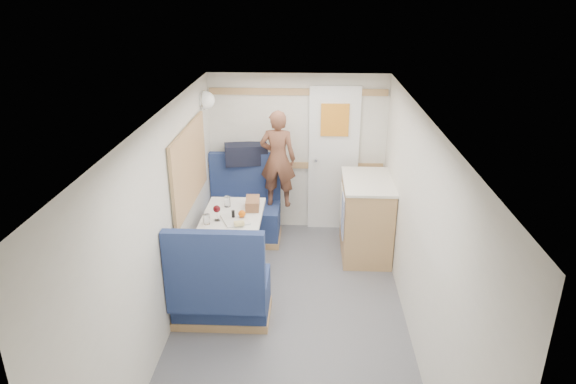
{
  "coord_description": "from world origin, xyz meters",
  "views": [
    {
      "loc": [
        0.17,
        -3.9,
        2.98
      ],
      "look_at": [
        -0.06,
        0.9,
        1.02
      ],
      "focal_mm": 32.0,
      "sensor_mm": 36.0,
      "label": 1
    }
  ],
  "objects_px": {
    "galley_counter": "(366,217)",
    "tumbler_left": "(207,219)",
    "cheese_block": "(239,223)",
    "wine_glass": "(217,210)",
    "person": "(278,159)",
    "bread_loaf": "(253,203)",
    "bench_far": "(244,216)",
    "tumbler_mid": "(227,202)",
    "dinette_table": "(233,227)",
    "tray": "(235,220)",
    "pepper_grinder": "(233,215)",
    "bench_near": "(221,293)",
    "orange_fruit": "(242,214)",
    "dome_light": "(206,100)",
    "beer_glass": "(254,207)",
    "duffel_bag": "(246,154)"
  },
  "relations": [
    {
      "from": "tumbler_left",
      "to": "bread_loaf",
      "type": "bearing_deg",
      "value": 44.67
    },
    {
      "from": "bench_near",
      "to": "dome_light",
      "type": "distance_m",
      "value": 2.28
    },
    {
      "from": "orange_fruit",
      "to": "tumbler_left",
      "type": "xyz_separation_m",
      "value": [
        -0.34,
        -0.14,
        -0.0
      ]
    },
    {
      "from": "bench_far",
      "to": "bread_loaf",
      "type": "xyz_separation_m",
      "value": [
        0.2,
        -0.7,
        0.48
      ]
    },
    {
      "from": "tumbler_mid",
      "to": "cheese_block",
      "type": "bearing_deg",
      "value": -68.21
    },
    {
      "from": "beer_glass",
      "to": "bread_loaf",
      "type": "distance_m",
      "value": 0.09
    },
    {
      "from": "galley_counter",
      "to": "tumbler_left",
      "type": "distance_m",
      "value": 1.9
    },
    {
      "from": "galley_counter",
      "to": "bench_near",
      "type": "bearing_deg",
      "value": -136.06
    },
    {
      "from": "person",
      "to": "dome_light",
      "type": "bearing_deg",
      "value": 8.58
    },
    {
      "from": "dome_light",
      "to": "beer_glass",
      "type": "distance_m",
      "value": 1.39
    },
    {
      "from": "person",
      "to": "wine_glass",
      "type": "distance_m",
      "value": 1.22
    },
    {
      "from": "dinette_table",
      "to": "tray",
      "type": "distance_m",
      "value": 0.23
    },
    {
      "from": "tray",
      "to": "bench_far",
      "type": "bearing_deg",
      "value": 92.79
    },
    {
      "from": "dinette_table",
      "to": "dome_light",
      "type": "relative_size",
      "value": 4.6
    },
    {
      "from": "dome_light",
      "to": "dinette_table",
      "type": "bearing_deg",
      "value": -65.35
    },
    {
      "from": "galley_counter",
      "to": "wine_glass",
      "type": "xyz_separation_m",
      "value": [
        -1.6,
        -0.72,
        0.38
      ]
    },
    {
      "from": "bench_far",
      "to": "duffel_bag",
      "type": "relative_size",
      "value": 2.02
    },
    {
      "from": "dinette_table",
      "to": "tumbler_left",
      "type": "xyz_separation_m",
      "value": [
        -0.23,
        -0.25,
        0.21
      ]
    },
    {
      "from": "dinette_table",
      "to": "cheese_block",
      "type": "distance_m",
      "value": 0.37
    },
    {
      "from": "dinette_table",
      "to": "cheese_block",
      "type": "xyz_separation_m",
      "value": [
        0.11,
        -0.3,
        0.19
      ]
    },
    {
      "from": "pepper_grinder",
      "to": "bread_loaf",
      "type": "distance_m",
      "value": 0.32
    },
    {
      "from": "dome_light",
      "to": "bread_loaf",
      "type": "xyz_separation_m",
      "value": [
        0.59,
        -0.69,
        -0.97
      ]
    },
    {
      "from": "orange_fruit",
      "to": "wine_glass",
      "type": "bearing_deg",
      "value": -167.63
    },
    {
      "from": "tray",
      "to": "bench_near",
      "type": "bearing_deg",
      "value": -93.98
    },
    {
      "from": "tumbler_mid",
      "to": "beer_glass",
      "type": "height_order",
      "value": "tumbler_mid"
    },
    {
      "from": "dinette_table",
      "to": "tray",
      "type": "relative_size",
      "value": 2.9
    },
    {
      "from": "duffel_bag",
      "to": "pepper_grinder",
      "type": "relative_size",
      "value": 5.7
    },
    {
      "from": "tumbler_left",
      "to": "tray",
      "type": "bearing_deg",
      "value": 20.08
    },
    {
      "from": "cheese_block",
      "to": "pepper_grinder",
      "type": "height_order",
      "value": "pepper_grinder"
    },
    {
      "from": "pepper_grinder",
      "to": "bread_loaf",
      "type": "xyz_separation_m",
      "value": [
        0.17,
        0.27,
        0.01
      ]
    },
    {
      "from": "dinette_table",
      "to": "wine_glass",
      "type": "distance_m",
      "value": 0.35
    },
    {
      "from": "orange_fruit",
      "to": "bread_loaf",
      "type": "height_order",
      "value": "bread_loaf"
    },
    {
      "from": "cheese_block",
      "to": "wine_glass",
      "type": "distance_m",
      "value": 0.29
    },
    {
      "from": "dinette_table",
      "to": "wine_glass",
      "type": "bearing_deg",
      "value": -128.95
    },
    {
      "from": "bench_far",
      "to": "tumbler_mid",
      "type": "height_order",
      "value": "bench_far"
    },
    {
      "from": "person",
      "to": "beer_glass",
      "type": "relative_size",
      "value": 11.55
    },
    {
      "from": "bench_near",
      "to": "orange_fruit",
      "type": "distance_m",
      "value": 0.9
    },
    {
      "from": "bench_far",
      "to": "tumbler_mid",
      "type": "xyz_separation_m",
      "value": [
        -0.09,
        -0.67,
        0.48
      ]
    },
    {
      "from": "beer_glass",
      "to": "pepper_grinder",
      "type": "height_order",
      "value": "beer_glass"
    },
    {
      "from": "dinette_table",
      "to": "dome_light",
      "type": "xyz_separation_m",
      "value": [
        -0.39,
        0.85,
        1.18
      ]
    },
    {
      "from": "tumbler_left",
      "to": "beer_glass",
      "type": "bearing_deg",
      "value": 36.15
    },
    {
      "from": "galley_counter",
      "to": "wine_glass",
      "type": "height_order",
      "value": "galley_counter"
    },
    {
      "from": "orange_fruit",
      "to": "beer_glass",
      "type": "xyz_separation_m",
      "value": [
        0.11,
        0.19,
        -0.0
      ]
    },
    {
      "from": "galley_counter",
      "to": "tray",
      "type": "xyz_separation_m",
      "value": [
        -1.42,
        -0.7,
        0.26
      ]
    },
    {
      "from": "person",
      "to": "bread_loaf",
      "type": "relative_size",
      "value": 4.47
    },
    {
      "from": "tumbler_mid",
      "to": "tumbler_left",
      "type": "bearing_deg",
      "value": -107.3
    },
    {
      "from": "bench_far",
      "to": "dome_light",
      "type": "relative_size",
      "value": 5.25
    },
    {
      "from": "cheese_block",
      "to": "tumbler_mid",
      "type": "height_order",
      "value": "tumbler_mid"
    },
    {
      "from": "tumbler_left",
      "to": "pepper_grinder",
      "type": "relative_size",
      "value": 1.18
    },
    {
      "from": "cheese_block",
      "to": "dome_light",
      "type": "bearing_deg",
      "value": 113.63
    }
  ]
}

